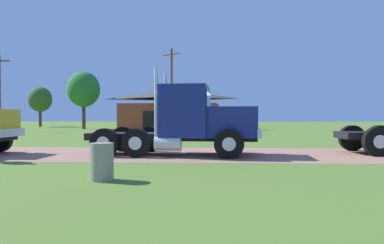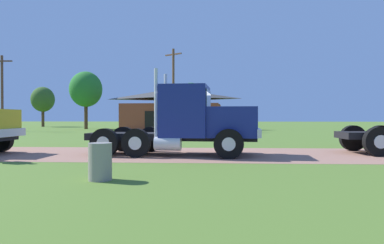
{
  "view_description": "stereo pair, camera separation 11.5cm",
  "coord_description": "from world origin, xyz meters",
  "px_view_note": "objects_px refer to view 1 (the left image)",
  "views": [
    {
      "loc": [
        0.78,
        -14.3,
        1.54
      ],
      "look_at": [
        0.16,
        -0.42,
        1.33
      ],
      "focal_mm": 32.46,
      "sensor_mm": 36.0,
      "label": 1
    },
    {
      "loc": [
        0.89,
        -14.3,
        1.54
      ],
      "look_at": [
        0.16,
        -0.42,
        1.33
      ],
      "focal_mm": 32.46,
      "sensor_mm": 36.0,
      "label": 2
    }
  ],
  "objects_px": {
    "utility_pole_far": "(172,88)",
    "steel_barrel": "(102,162)",
    "truck_foreground_white": "(192,122)",
    "shed_building": "(171,110)"
  },
  "relations": [
    {
      "from": "utility_pole_far",
      "to": "steel_barrel",
      "type": "bearing_deg",
      "value": -87.44
    },
    {
      "from": "truck_foreground_white",
      "to": "steel_barrel",
      "type": "relative_size",
      "value": 7.77
    },
    {
      "from": "truck_foreground_white",
      "to": "utility_pole_far",
      "type": "distance_m",
      "value": 23.39
    },
    {
      "from": "truck_foreground_white",
      "to": "shed_building",
      "type": "height_order",
      "value": "shed_building"
    },
    {
      "from": "steel_barrel",
      "to": "shed_building",
      "type": "distance_m",
      "value": 34.0
    },
    {
      "from": "steel_barrel",
      "to": "shed_building",
      "type": "relative_size",
      "value": 0.07
    },
    {
      "from": "shed_building",
      "to": "utility_pole_far",
      "type": "height_order",
      "value": "utility_pole_far"
    },
    {
      "from": "shed_building",
      "to": "utility_pole_far",
      "type": "relative_size",
      "value": 1.41
    },
    {
      "from": "truck_foreground_white",
      "to": "shed_building",
      "type": "relative_size",
      "value": 0.57
    },
    {
      "from": "steel_barrel",
      "to": "utility_pole_far",
      "type": "relative_size",
      "value": 0.1
    }
  ]
}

